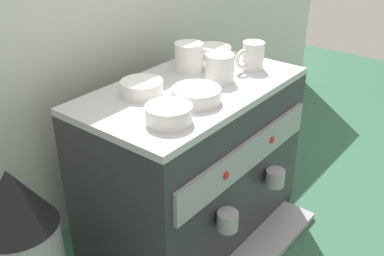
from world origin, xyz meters
TOP-DOWN VIEW (x-y plane):
  - ground_plane at (0.00, 0.00)m, footprint 4.00×4.00m
  - tiled_backsplash_wall at (0.00, 0.32)m, footprint 2.80×0.03m
  - espresso_machine at (0.00, -0.00)m, footprint 0.65×0.47m
  - ceramic_cup_0 at (0.21, -0.06)m, footprint 0.11×0.06m
  - ceramic_cup_1 at (0.08, -0.03)m, footprint 0.11×0.10m
  - ceramic_cup_2 at (0.10, 0.08)m, footprint 0.08×0.12m
  - ceramic_bowl_0 at (-0.12, 0.07)m, footprint 0.11×0.11m
  - ceramic_bowl_1 at (-0.20, -0.09)m, footprint 0.11×0.11m
  - ceramic_bowl_2 at (-0.07, -0.07)m, footprint 0.12×0.12m
  - ceramic_bowl_3 at (0.20, 0.08)m, footprint 0.12×0.12m
  - milk_pitcher at (0.43, -0.04)m, footprint 0.09×0.09m

SIDE VIEW (x-z plane):
  - ground_plane at x=0.00m, z-range 0.00..0.00m
  - milk_pitcher at x=0.43m, z-range 0.00..0.13m
  - espresso_machine at x=0.00m, z-range 0.00..0.48m
  - ceramic_bowl_2 at x=-0.07m, z-range 0.48..0.52m
  - ceramic_bowl_0 at x=-0.12m, z-range 0.48..0.52m
  - ceramic_bowl_1 at x=-0.20m, z-range 0.48..0.52m
  - ceramic_bowl_3 at x=0.20m, z-range 0.48..0.53m
  - tiled_backsplash_wall at x=0.00m, z-range 0.00..1.02m
  - ceramic_cup_1 at x=0.08m, z-range 0.48..0.56m
  - ceramic_cup_0 at x=0.21m, z-range 0.48..0.56m
  - ceramic_cup_2 at x=0.10m, z-range 0.48..0.57m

